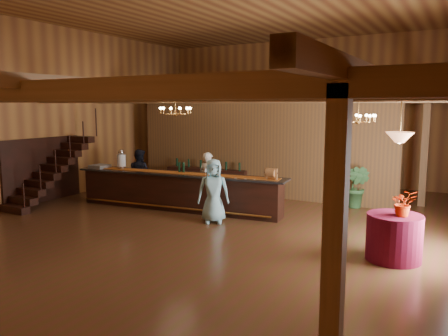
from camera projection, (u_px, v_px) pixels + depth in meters
The scene contains 26 objects.
floor at pixel (217, 221), 11.40m from camera, with size 14.00×14.00×0.00m, color #592F1E.
ceiling at pixel (217, 2), 10.62m from camera, with size 14.00×14.00×0.00m, color #AA7939.
wall_back at pixel (306, 112), 17.06m from camera, with size 12.00×0.10×5.50m, color #A66C32.
wall_left at pixel (54, 113), 13.90m from camera, with size 0.10×14.00×5.50m, color #A66C32.
beam_grid at pixel (227, 96), 11.38m from camera, with size 11.90×13.90×0.39m.
support_posts at pixel (207, 163), 10.74m from camera, with size 9.20×10.20×3.20m.
partition_wall at pixel (257, 149), 14.45m from camera, with size 9.00×0.18×3.10m, color brown.
staircase at pixel (50, 172), 13.25m from camera, with size 1.00×2.80×2.00m.
backroom_boxes at pixel (284, 172), 16.23m from camera, with size 4.10×0.60×1.10m.
tasting_bar at pixel (178, 191), 12.60m from camera, with size 6.48×1.52×1.08m.
beverage_dispenser at pixel (121, 160), 13.29m from camera, with size 0.26×0.26×0.60m.
glass_rack_tray at pixel (100, 166), 13.51m from camera, with size 0.50×0.50×0.10m, color gray.
raffle_drum at pixel (271, 173), 11.39m from camera, with size 0.34×0.24×0.30m.
bar_bottle_0 at pixel (179, 167), 12.63m from camera, with size 0.07×0.07×0.30m, color black.
bar_bottle_1 at pixel (183, 167), 12.57m from camera, with size 0.07×0.07×0.30m, color black.
backbar_shelf at pixel (207, 180), 15.22m from camera, with size 2.94×0.46×0.83m, color black.
round_table at pixel (394, 237), 8.47m from camera, with size 1.05×1.05×0.91m, color maroon.
chandelier_left at pixel (175, 110), 11.22m from camera, with size 0.80×0.80×0.49m.
chandelier_right at pixel (358, 118), 10.28m from camera, with size 0.80×0.80×0.65m.
pendant_lamp at pixel (400, 137), 8.20m from camera, with size 0.52×0.52×0.90m.
bartender at pixel (208, 180), 12.92m from camera, with size 0.60×0.39×1.63m, color white.
staff_second at pixel (140, 174), 14.13m from camera, with size 0.77×0.60×1.59m, color black.
guest at pixel (213, 191), 11.16m from camera, with size 0.81×0.53×1.65m, color #8EC4C9.
floor_plant at pixel (357, 187), 12.77m from camera, with size 0.70×0.56×1.26m, color #2E572B.
table_flowers at pixel (403, 203), 8.26m from camera, with size 0.46×0.40×0.51m, color #C22F06.
table_vase at pixel (400, 207), 8.40m from camera, with size 0.15×0.15×0.31m, color #BA803A.
Camera 1 is at (5.55, -9.60, 3.00)m, focal length 35.00 mm.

